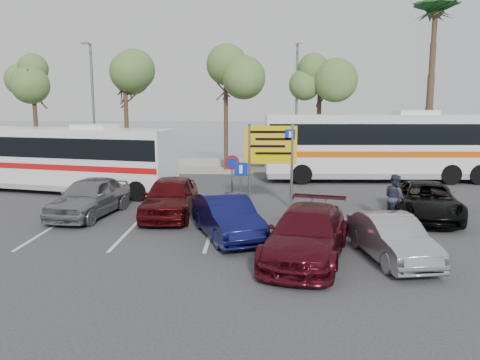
{
  "coord_description": "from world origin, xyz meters",
  "views": [
    {
      "loc": [
        0.23,
        -16.47,
        4.41
      ],
      "look_at": [
        -0.29,
        3.0,
        1.23
      ],
      "focal_mm": 35.0,
      "sensor_mm": 36.0,
      "label": 1
    }
  ],
  "objects_px": {
    "coach_bus_right": "(379,148)",
    "car_silver_b": "(392,238)",
    "coach_bus_left": "(68,161)",
    "car_blue": "(227,217)",
    "car_red": "(170,197)",
    "car_maroon": "(307,234)",
    "car_silver_a": "(90,197)",
    "direction_sign": "(271,151)",
    "pedestrian_near": "(148,181)",
    "street_lamp_left": "(93,101)",
    "suv_black": "(426,201)",
    "street_lamp_right": "(297,101)",
    "pedestrian_far": "(395,198)"
  },
  "relations": [
    {
      "from": "street_lamp_right",
      "to": "coach_bus_left",
      "type": "relative_size",
      "value": 0.71
    },
    {
      "from": "direction_sign",
      "to": "car_blue",
      "type": "height_order",
      "value": "direction_sign"
    },
    {
      "from": "street_lamp_left",
      "to": "coach_bus_right",
      "type": "relative_size",
      "value": 0.61
    },
    {
      "from": "car_silver_a",
      "to": "pedestrian_near",
      "type": "relative_size",
      "value": 2.75
    },
    {
      "from": "street_lamp_left",
      "to": "suv_black",
      "type": "distance_m",
      "value": 21.18
    },
    {
      "from": "car_maroon",
      "to": "pedestrian_near",
      "type": "relative_size",
      "value": 3.07
    },
    {
      "from": "coach_bus_right",
      "to": "pedestrian_far",
      "type": "relative_size",
      "value": 7.29
    },
    {
      "from": "car_blue",
      "to": "car_maroon",
      "type": "height_order",
      "value": "car_maroon"
    },
    {
      "from": "pedestrian_far",
      "to": "suv_black",
      "type": "bearing_deg",
      "value": -87.69
    },
    {
      "from": "pedestrian_near",
      "to": "car_blue",
      "type": "bearing_deg",
      "value": 105.54
    },
    {
      "from": "direction_sign",
      "to": "car_maroon",
      "type": "height_order",
      "value": "direction_sign"
    },
    {
      "from": "coach_bus_left",
      "to": "car_silver_a",
      "type": "height_order",
      "value": "coach_bus_left"
    },
    {
      "from": "car_silver_a",
      "to": "car_red",
      "type": "relative_size",
      "value": 0.98
    },
    {
      "from": "coach_bus_left",
      "to": "car_silver_a",
      "type": "relative_size",
      "value": 2.48
    },
    {
      "from": "suv_black",
      "to": "pedestrian_far",
      "type": "height_order",
      "value": "pedestrian_far"
    },
    {
      "from": "car_silver_a",
      "to": "pedestrian_near",
      "type": "height_order",
      "value": "pedestrian_near"
    },
    {
      "from": "street_lamp_left",
      "to": "car_blue",
      "type": "bearing_deg",
      "value": -57.74
    },
    {
      "from": "coach_bus_right",
      "to": "car_silver_a",
      "type": "height_order",
      "value": "coach_bus_right"
    },
    {
      "from": "street_lamp_right",
      "to": "car_maroon",
      "type": "height_order",
      "value": "street_lamp_right"
    },
    {
      "from": "coach_bus_left",
      "to": "car_blue",
      "type": "height_order",
      "value": "coach_bus_left"
    },
    {
      "from": "car_silver_a",
      "to": "car_red",
      "type": "distance_m",
      "value": 3.21
    },
    {
      "from": "coach_bus_right",
      "to": "car_silver_b",
      "type": "bearing_deg",
      "value": -103.26
    },
    {
      "from": "direction_sign",
      "to": "coach_bus_right",
      "type": "distance_m",
      "value": 9.79
    },
    {
      "from": "car_maroon",
      "to": "suv_black",
      "type": "xyz_separation_m",
      "value": [
        5.2,
        5.0,
        -0.05
      ]
    },
    {
      "from": "street_lamp_left",
      "to": "suv_black",
      "type": "bearing_deg",
      "value": -35.26
    },
    {
      "from": "car_maroon",
      "to": "car_silver_b",
      "type": "relative_size",
      "value": 1.31
    },
    {
      "from": "street_lamp_left",
      "to": "car_silver_b",
      "type": "xyz_separation_m",
      "value": [
        14.2,
        -17.02,
        -3.96
      ]
    },
    {
      "from": "car_silver_a",
      "to": "pedestrian_far",
      "type": "height_order",
      "value": "pedestrian_far"
    },
    {
      "from": "direction_sign",
      "to": "pedestrian_near",
      "type": "height_order",
      "value": "direction_sign"
    },
    {
      "from": "car_blue",
      "to": "pedestrian_near",
      "type": "xyz_separation_m",
      "value": [
        -4.07,
        6.37,
        0.13
      ]
    },
    {
      "from": "car_silver_a",
      "to": "car_silver_b",
      "type": "bearing_deg",
      "value": -16.03
    },
    {
      "from": "pedestrian_near",
      "to": "car_silver_b",
      "type": "bearing_deg",
      "value": 119.2
    },
    {
      "from": "coach_bus_right",
      "to": "car_blue",
      "type": "xyz_separation_m",
      "value": [
        -8.1,
        -11.87,
        -1.19
      ]
    },
    {
      "from": "car_red",
      "to": "car_silver_b",
      "type": "height_order",
      "value": "car_red"
    },
    {
      "from": "street_lamp_left",
      "to": "pedestrian_near",
      "type": "distance_m",
      "value": 10.73
    },
    {
      "from": "street_lamp_left",
      "to": "coach_bus_right",
      "type": "xyz_separation_m",
      "value": [
        17.5,
        -3.02,
        -2.72
      ]
    },
    {
      "from": "street_lamp_right",
      "to": "car_silver_b",
      "type": "xyz_separation_m",
      "value": [
        1.2,
        -17.02,
        -3.96
      ]
    },
    {
      "from": "direction_sign",
      "to": "car_red",
      "type": "relative_size",
      "value": 0.77
    },
    {
      "from": "street_lamp_left",
      "to": "direction_sign",
      "type": "bearing_deg",
      "value": -43.17
    },
    {
      "from": "pedestrian_far",
      "to": "car_blue",
      "type": "bearing_deg",
      "value": 95.42
    },
    {
      "from": "car_red",
      "to": "car_maroon",
      "type": "bearing_deg",
      "value": -45.81
    },
    {
      "from": "car_maroon",
      "to": "car_red",
      "type": "distance_m",
      "value": 6.93
    },
    {
      "from": "coach_bus_left",
      "to": "suv_black",
      "type": "relative_size",
      "value": 2.28
    },
    {
      "from": "car_blue",
      "to": "pedestrian_near",
      "type": "distance_m",
      "value": 7.56
    },
    {
      "from": "car_silver_a",
      "to": "street_lamp_right",
      "type": "bearing_deg",
      "value": 62.17
    },
    {
      "from": "coach_bus_right",
      "to": "car_silver_b",
      "type": "distance_m",
      "value": 14.44
    },
    {
      "from": "car_maroon",
      "to": "pedestrian_near",
      "type": "bearing_deg",
      "value": 143.22
    },
    {
      "from": "street_lamp_right",
      "to": "pedestrian_far",
      "type": "height_order",
      "value": "street_lamp_right"
    },
    {
      "from": "street_lamp_right",
      "to": "direction_sign",
      "type": "bearing_deg",
      "value": -100.94
    },
    {
      "from": "suv_black",
      "to": "coach_bus_right",
      "type": "bearing_deg",
      "value": 99.19
    }
  ]
}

